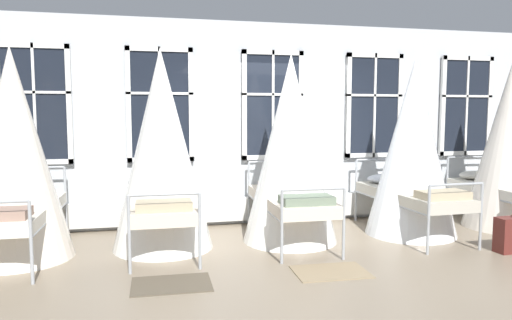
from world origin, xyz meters
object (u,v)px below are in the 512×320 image
object	(u,v)px
cot_third	(290,152)
cot_fifth	(510,146)
cot_fourth	(412,151)
cot_first	(14,157)
cot_second	(162,153)

from	to	relation	value
cot_third	cot_fifth	world-z (taller)	cot_fifth
cot_third	cot_fourth	size ratio (longest dim) A/B	1.01
cot_first	cot_third	world-z (taller)	cot_first
cot_first	cot_fourth	world-z (taller)	cot_first
cot_first	cot_fifth	xyz separation A→B (m)	(6.85, 0.07, 0.02)
cot_first	cot_fifth	distance (m)	6.85
cot_fourth	cot_third	bearing A→B (deg)	87.05
cot_second	cot_fifth	bearing A→B (deg)	-89.37
cot_first	cot_fourth	bearing A→B (deg)	-88.62
cot_fifth	cot_third	bearing A→B (deg)	91.20
cot_first	cot_second	bearing A→B (deg)	-85.86
cot_first	cot_third	size ratio (longest dim) A/B	1.00
cot_fourth	cot_fifth	size ratio (longest dim) A/B	0.97
cot_fifth	cot_first	bearing A→B (deg)	91.58
cot_first	cot_fifth	size ratio (longest dim) A/B	0.98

